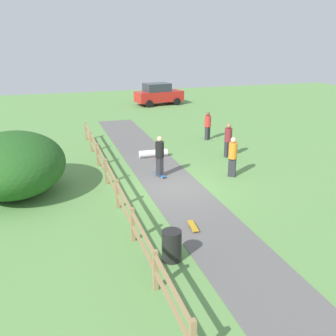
% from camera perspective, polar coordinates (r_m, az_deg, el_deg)
% --- Properties ---
extents(ground_plane, '(60.00, 60.00, 0.00)m').
position_cam_1_polar(ground_plane, '(16.50, 0.89, -2.84)').
color(ground_plane, '#60934C').
extents(asphalt_path, '(2.40, 28.00, 0.02)m').
position_cam_1_polar(asphalt_path, '(16.50, 0.89, -2.80)').
color(asphalt_path, '#605E5B').
rests_on(asphalt_path, ground_plane).
extents(wooden_fence, '(0.12, 18.12, 1.10)m').
position_cam_1_polar(wooden_fence, '(15.69, -8.15, -1.58)').
color(wooden_fence, '#997A51').
rests_on(wooden_fence, ground_plane).
extents(bush_large, '(4.03, 4.83, 2.45)m').
position_cam_1_polar(bush_large, '(16.68, -21.35, 0.55)').
color(bush_large, '#23561E').
rests_on(bush_large, ground_plane).
extents(trash_bin, '(0.56, 0.56, 0.90)m').
position_cam_1_polar(trash_bin, '(11.29, 0.53, -11.08)').
color(trash_bin, black).
rests_on(trash_bin, ground_plane).
extents(skater_riding, '(0.47, 0.82, 1.83)m').
position_cam_1_polar(skater_riding, '(17.43, -1.20, 1.99)').
color(skater_riding, '#265999').
rests_on(skater_riding, asphalt_path).
extents(skater_fallen, '(1.48, 1.18, 0.36)m').
position_cam_1_polar(skater_fallen, '(20.48, -2.06, 2.08)').
color(skater_fallen, white).
rests_on(skater_fallen, asphalt_path).
extents(skateboard_loose, '(0.28, 0.82, 0.08)m').
position_cam_1_polar(skateboard_loose, '(13.17, 3.60, -8.30)').
color(skateboard_loose, '#BF8C19').
rests_on(skateboard_loose, asphalt_path).
extents(bystander_red, '(0.53, 0.53, 1.69)m').
position_cam_1_polar(bystander_red, '(23.94, 5.72, 6.25)').
color(bystander_red, '#2D2D33').
rests_on(bystander_red, ground_plane).
extents(bystander_maroon, '(0.48, 0.48, 1.76)m').
position_cam_1_polar(bystander_maroon, '(20.58, 8.63, 4.19)').
color(bystander_maroon, '#2D2D33').
rests_on(bystander_maroon, ground_plane).
extents(bystander_orange, '(0.53, 0.53, 1.80)m').
position_cam_1_polar(bystander_orange, '(17.71, 9.28, 1.86)').
color(bystander_orange, '#2D2D33').
rests_on(bystander_orange, ground_plane).
extents(parked_car_red, '(4.42, 2.51, 1.92)m').
position_cam_1_polar(parked_car_red, '(36.00, -1.37, 10.56)').
color(parked_car_red, red).
rests_on(parked_car_red, ground_plane).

